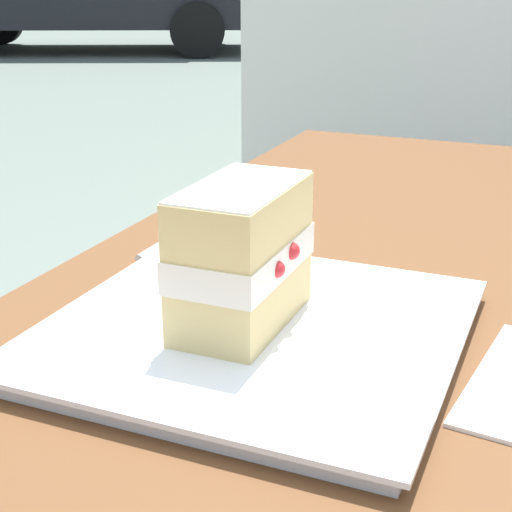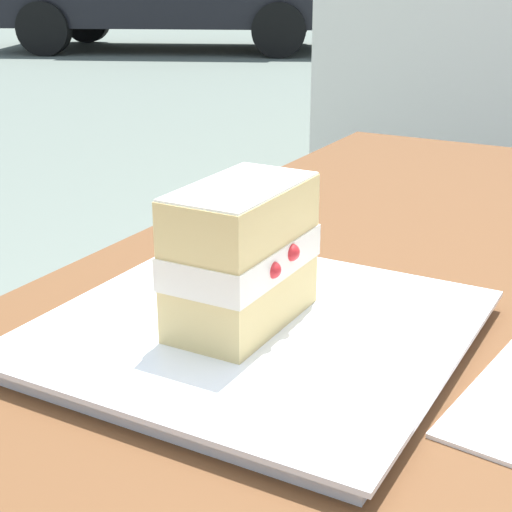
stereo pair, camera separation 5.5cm
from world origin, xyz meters
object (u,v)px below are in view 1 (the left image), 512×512
object	(u,v)px
cake_slice	(242,256)
dessert_fork	(188,229)
patio_table	(453,499)
dessert_plate	(256,332)

from	to	relation	value
cake_slice	dessert_fork	distance (m)	0.27
patio_table	dessert_plate	distance (m)	0.19
patio_table	cake_slice	size ratio (longest dim) A/B	12.45
patio_table	dessert_fork	xyz separation A→B (m)	(-0.20, -0.31, 0.11)
patio_table	cake_slice	world-z (taller)	cake_slice
dessert_plate	dessert_fork	size ratio (longest dim) A/B	1.71
dessert_plate	cake_slice	size ratio (longest dim) A/B	2.39
patio_table	dessert_fork	distance (m)	0.39
patio_table	cake_slice	distance (m)	0.23
patio_table	dessert_plate	bearing A→B (deg)	-86.45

